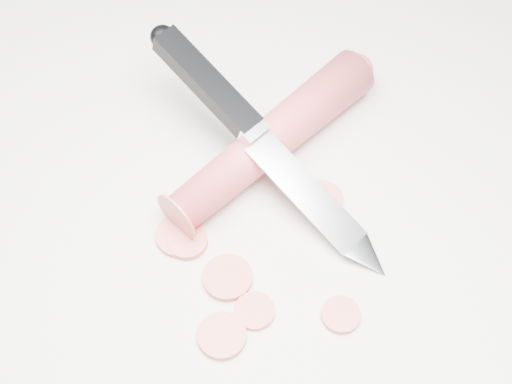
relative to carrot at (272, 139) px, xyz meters
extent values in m
plane|color=silver|center=(-0.03, -0.05, -0.02)|extent=(2.40, 2.40, 0.00)
cylinder|color=#C83E43|center=(0.00, 0.00, 0.00)|extent=(0.20, 0.17, 0.04)
cylinder|color=#D95B4F|center=(-0.09, -0.08, -0.02)|extent=(0.04, 0.04, 0.01)
cylinder|color=#D95B4F|center=(-0.06, -0.17, -0.02)|extent=(0.04, 0.04, 0.01)
cylinder|color=#D95B4F|center=(-0.08, -0.08, -0.02)|extent=(0.03, 0.03, 0.01)
cylinder|color=#D95B4F|center=(-0.03, -0.15, -0.02)|extent=(0.03, 0.03, 0.01)
cylinder|color=#D95B4F|center=(0.04, -0.05, -0.02)|extent=(0.04, 0.04, 0.01)
cylinder|color=#D95B4F|center=(-0.05, -0.12, -0.02)|extent=(0.04, 0.04, 0.01)
cylinder|color=#D95B4F|center=(0.03, -0.16, -0.02)|extent=(0.03, 0.03, 0.01)
camera|label=1|loc=(-0.06, -0.37, 0.50)|focal=50.00mm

